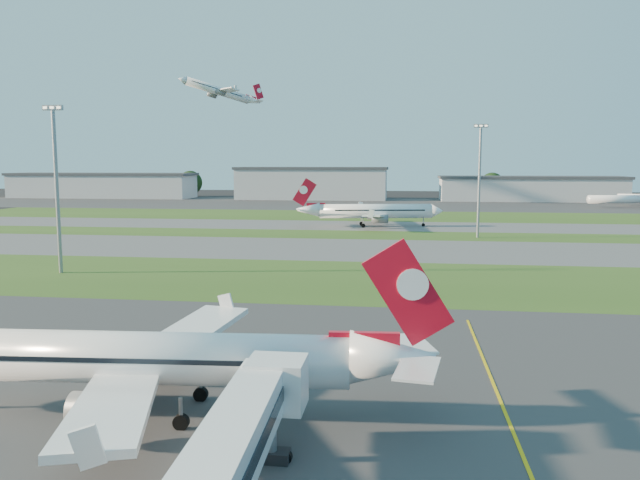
% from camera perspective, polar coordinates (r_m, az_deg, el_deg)
% --- Properties ---
extents(ground, '(700.00, 700.00, 0.00)m').
position_cam_1_polar(ground, '(41.57, 10.42, -17.33)').
color(ground, black).
rests_on(ground, ground).
extents(apron_near, '(300.00, 70.00, 0.01)m').
position_cam_1_polar(apron_near, '(41.57, 10.42, -17.32)').
color(apron_near, '#333335').
rests_on(apron_near, ground).
extents(grass_strip_a, '(300.00, 34.00, 0.01)m').
position_cam_1_polar(grass_strip_a, '(91.47, 8.84, -3.79)').
color(grass_strip_a, '#32521B').
rests_on(grass_strip_a, ground).
extents(taxiway_a, '(300.00, 32.00, 0.01)m').
position_cam_1_polar(taxiway_a, '(124.04, 8.52, -0.94)').
color(taxiway_a, '#515154').
rests_on(taxiway_a, ground).
extents(grass_strip_b, '(300.00, 18.00, 0.01)m').
position_cam_1_polar(grass_strip_b, '(148.84, 8.37, 0.39)').
color(grass_strip_b, '#32521B').
rests_on(grass_strip_b, ground).
extents(taxiway_b, '(300.00, 26.00, 0.01)m').
position_cam_1_polar(taxiway_b, '(170.71, 8.27, 1.24)').
color(taxiway_b, '#515154').
rests_on(taxiway_b, ground).
extents(grass_strip_c, '(300.00, 40.00, 0.01)m').
position_cam_1_polar(grass_strip_c, '(203.57, 8.17, 2.17)').
color(grass_strip_c, '#32521B').
rests_on(grass_strip_c, ground).
extents(apron_far, '(400.00, 80.00, 0.01)m').
position_cam_1_polar(apron_far, '(263.40, 8.05, 3.27)').
color(apron_far, '#333335').
rests_on(apron_far, ground).
extents(yellow_line, '(0.25, 60.00, 0.02)m').
position_cam_1_polar(yellow_line, '(42.14, 17.54, -17.21)').
color(yellow_line, gold).
rests_on(yellow_line, ground).
extents(airliner_parked, '(34.99, 29.63, 10.91)m').
position_cam_1_polar(airliner_parked, '(44.64, -15.48, -10.48)').
color(airliner_parked, white).
rests_on(airliner_parked, ground).
extents(airliner_taxiing, '(37.26, 31.38, 11.68)m').
position_cam_1_polar(airliner_taxiing, '(168.71, 4.97, 2.61)').
color(airliner_taxiing, white).
rests_on(airliner_taxiing, ground).
extents(airliner_departing, '(29.29, 25.49, 10.86)m').
position_cam_1_polar(airliner_departing, '(272.49, -9.26, 13.31)').
color(airliner_departing, white).
extents(mini_jet_near, '(28.22, 9.14, 9.48)m').
position_cam_1_polar(mini_jet_near, '(267.12, 25.82, 3.39)').
color(mini_jet_near, white).
rests_on(mini_jet_near, ground).
extents(light_mast_west, '(3.20, 0.70, 25.80)m').
position_cam_1_polar(light_mast_west, '(104.22, -22.97, 5.25)').
color(light_mast_west, gray).
rests_on(light_mast_west, ground).
extents(light_mast_centre, '(3.20, 0.70, 25.80)m').
position_cam_1_polar(light_mast_centre, '(146.87, 14.38, 5.95)').
color(light_mast_centre, gray).
rests_on(light_mast_centre, ground).
extents(hangar_far_west, '(91.80, 23.00, 12.20)m').
position_cam_1_polar(hangar_far_west, '(328.20, -19.27, 4.75)').
color(hangar_far_west, '#A0A2A8').
rests_on(hangar_far_west, ground).
extents(hangar_west, '(71.40, 23.00, 15.20)m').
position_cam_1_polar(hangar_west, '(296.10, -0.75, 5.23)').
color(hangar_west, '#A0A2A8').
rests_on(hangar_west, ground).
extents(hangar_east, '(81.60, 23.00, 11.20)m').
position_cam_1_polar(hangar_east, '(298.59, 18.67, 4.49)').
color(hangar_east, '#A0A2A8').
rests_on(hangar_east, ground).
extents(tree_far_west, '(11.00, 11.00, 12.00)m').
position_cam_1_polar(tree_far_west, '(359.04, -24.06, 4.75)').
color(tree_far_west, black).
rests_on(tree_far_west, ground).
extents(tree_west, '(12.10, 12.10, 13.20)m').
position_cam_1_polar(tree_west, '(326.31, -11.77, 5.16)').
color(tree_west, black).
rests_on(tree_west, ground).
extents(tree_mid_west, '(9.90, 9.90, 10.80)m').
position_cam_1_polar(tree_mid_west, '(304.56, 4.23, 4.92)').
color(tree_mid_west, black).
rests_on(tree_mid_west, ground).
extents(tree_mid_east, '(11.55, 11.55, 12.60)m').
position_cam_1_polar(tree_mid_east, '(309.90, 15.45, 4.90)').
color(tree_mid_east, black).
rests_on(tree_mid_east, ground).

